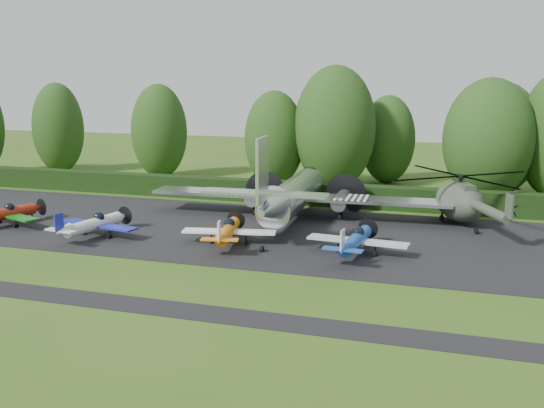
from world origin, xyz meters
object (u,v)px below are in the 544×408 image
(transport_plane, at_px, (293,195))
(light_plane_red, at_px, (3,214))
(light_plane_blue, at_px, (356,240))
(light_plane_orange, at_px, (228,231))
(light_plane_white, at_px, (94,224))
(helicopter, at_px, (460,198))

(transport_plane, xyz_separation_m, light_plane_red, (-20.91, -8.16, -1.16))
(light_plane_blue, bearing_deg, light_plane_red, 175.04)
(light_plane_red, bearing_deg, light_plane_orange, -19.54)
(light_plane_red, xyz_separation_m, light_plane_blue, (27.30, 0.14, 0.02))
(light_plane_white, distance_m, helicopter, 27.80)
(light_plane_white, distance_m, light_plane_blue, 18.75)
(light_plane_orange, relative_size, helicopter, 0.47)
(transport_plane, relative_size, helicopter, 1.71)
(light_plane_orange, height_order, light_plane_blue, light_plane_blue)
(light_plane_red, distance_m, helicopter, 35.45)
(light_plane_white, bearing_deg, light_plane_red, 163.12)
(light_plane_red, distance_m, light_plane_blue, 27.30)
(light_plane_red, xyz_separation_m, helicopter, (33.65, 11.10, 1.09))
(transport_plane, height_order, light_plane_orange, transport_plane)
(transport_plane, xyz_separation_m, light_plane_white, (-12.34, -9.02, -1.17))
(helicopter, bearing_deg, light_plane_white, -131.41)
(light_plane_orange, distance_m, light_plane_blue, 8.79)
(transport_plane, height_order, helicopter, transport_plane)
(transport_plane, distance_m, light_plane_red, 22.48)
(transport_plane, distance_m, helicopter, 13.07)
(light_plane_orange, xyz_separation_m, light_plane_blue, (8.79, 0.05, 0.02))
(helicopter, bearing_deg, transport_plane, -143.91)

